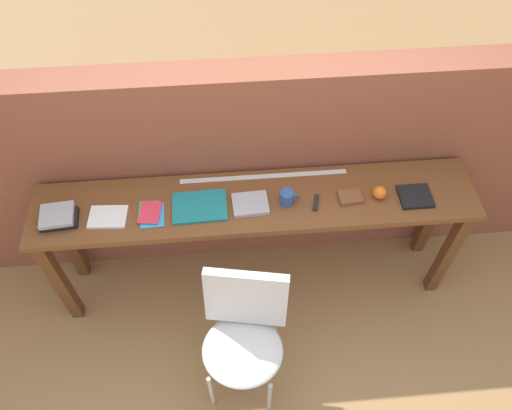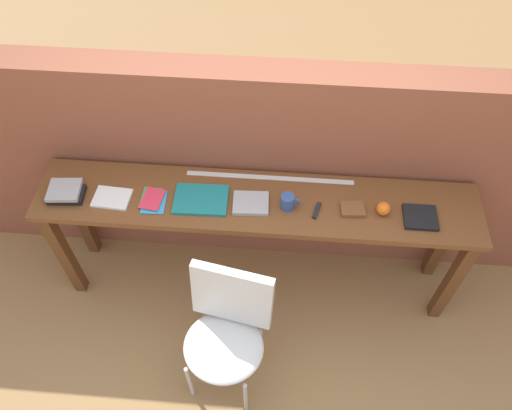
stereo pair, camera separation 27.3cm
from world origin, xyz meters
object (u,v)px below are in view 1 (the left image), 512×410
Objects in this scene: chair_white_moulded at (244,333)px; mug at (287,198)px; sports_ball_small at (380,192)px; leather_journal_brown at (350,197)px; book_repair_rightmost at (415,196)px; magazine_cycling at (108,217)px; book_stack_leftmost at (58,218)px; pamphlet_pile_colourful at (150,213)px; book_open_centre at (200,207)px; multitool_folded at (316,203)px.

mug reaches higher than chair_white_moulded.
leather_journal_brown is at bearing 179.08° from sports_ball_small.
sports_ball_small reaches higher than book_repair_rightmost.
leather_journal_brown is at bearing 4.65° from magazine_cycling.
sports_ball_small is at bearing 36.13° from chair_white_moulded.
book_stack_leftmost is at bearing -179.98° from book_repair_rightmost.
chair_white_moulded is 4.31× the size of book_stack_leftmost.
pamphlet_pile_colourful reaches higher than chair_white_moulded.
chair_white_moulded is 8.10× the size of mug.
mug is (0.75, 0.01, 0.04)m from pamphlet_pile_colourful.
chair_white_moulded is at bearing -35.62° from magazine_cycling.
magazine_cycling reaches higher than chair_white_moulded.
chair_white_moulded is 4.40× the size of magazine_cycling.
book_open_centre is 2.72× the size of mug.
book_stack_leftmost is 1.59× the size of leather_journal_brown.
mug is 0.17m from multitool_folded.
leather_journal_brown reaches higher than multitool_folded.
magazine_cycling is at bearing 177.10° from leather_journal_brown.
leather_journal_brown is (0.84, -0.00, 0.00)m from book_open_centre.
leather_journal_brown is 1.71× the size of sports_ball_small.
book_open_centre is 0.84m from leather_journal_brown.
book_stack_leftmost reaches higher than magazine_cycling.
book_stack_leftmost is 1.11× the size of pamphlet_pile_colourful.
mug is at bearing -2.01° from book_open_centre.
multitool_folded is 0.85× the size of leather_journal_brown.
mug reaches higher than magazine_cycling.
book_open_centre is 1.20m from book_repair_rightmost.
book_repair_rightmost is (1.20, -0.03, 0.00)m from book_open_centre.
pamphlet_pile_colourful is at bearing 179.65° from multitool_folded.
book_open_centre is at bearing 178.67° from book_repair_rightmost.
pamphlet_pile_colourful is 2.46× the size of sports_ball_small.
sports_ball_small is (1.76, 0.02, 0.01)m from book_stack_leftmost.
book_repair_rightmost reaches higher than book_open_centre.
pamphlet_pile_colourful is at bearing 5.75° from magazine_cycling.
magazine_cycling is at bearing -177.97° from book_open_centre.
magazine_cycling is 1.08× the size of pamphlet_pile_colourful.
magazine_cycling is at bearing -177.86° from pamphlet_pile_colourful.
pamphlet_pile_colourful is 1.04× the size of book_repair_rightmost.
leather_journal_brown reaches higher than chair_white_moulded.
book_stack_leftmost is at bearing -179.16° from book_open_centre.
sports_ball_small reaches higher than magazine_cycling.
pamphlet_pile_colourful is at bearing 129.08° from chair_white_moulded.
book_open_centre is at bearing 4.24° from pamphlet_pile_colourful.
chair_white_moulded is at bearing -143.87° from sports_ball_small.
multitool_folded reaches higher than chair_white_moulded.
pamphlet_pile_colourful is 1.70× the size of mug.
chair_white_moulded is 0.81m from multitool_folded.
pamphlet_pile_colourful is 0.75m from mug.
pamphlet_pile_colourful is (0.49, 0.01, -0.02)m from book_stack_leftmost.
book_open_centre is 1.00m from sports_ball_small.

